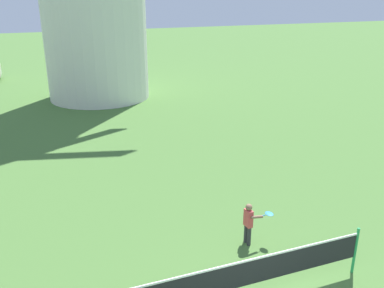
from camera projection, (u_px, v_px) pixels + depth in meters
tennis_net at (230, 277)px, 7.81m from camera, size 5.97×0.06×1.10m
player_far at (249, 221)px, 9.84m from camera, size 0.68×0.41×1.07m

